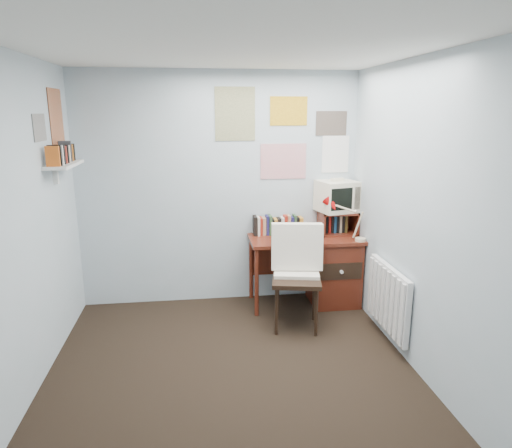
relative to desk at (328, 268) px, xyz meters
The scene contains 15 objects.
ground 1.93m from the desk, 128.37° to the right, with size 3.50×3.50×0.00m, color black.
back_wall 1.47m from the desk, 167.00° to the left, with size 3.00×0.02×2.50m, color silver.
left_wall 3.17m from the desk, 151.02° to the right, with size 0.02×3.50×2.50m, color silver.
right_wall 1.74m from the desk, 77.48° to the right, with size 0.02×3.50×2.50m, color silver.
ceiling 2.82m from the desk, 128.37° to the right, with size 3.00×3.50×0.02m, color white.
desk is the anchor object (origin of this frame).
desk_chair 0.74m from the desk, 131.32° to the right, with size 0.50×0.48×0.98m, color black.
desk_lamp 0.65m from the desk, 38.04° to the right, with size 0.28×0.24×0.41m, color red.
tv_riser 0.51m from the desk, 42.96° to the left, with size 0.40×0.30×0.25m, color maroon.
crt_tv 0.80m from the desk, 52.33° to the left, with size 0.39×0.36×0.37m, color beige.
book_row 0.71m from the desk, 160.58° to the left, with size 0.60×0.14×0.22m, color maroon.
radiator 0.97m from the desk, 72.76° to the right, with size 0.09×0.80×0.60m, color white.
wall_shelf 2.87m from the desk, behind, with size 0.20×0.62×0.24m, color white.
posters_back 1.54m from the desk, 150.72° to the left, with size 1.20×0.01×0.90m, color white.
posters_left 3.13m from the desk, behind, with size 0.01×0.70×0.60m, color white.
Camera 1 is at (-0.25, -3.13, 2.08)m, focal length 32.00 mm.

